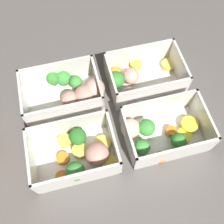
{
  "coord_description": "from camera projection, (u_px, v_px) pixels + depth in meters",
  "views": [
    {
      "loc": [
        0.06,
        0.25,
        0.53
      ],
      "look_at": [
        0.0,
        0.0,
        0.02
      ],
      "focal_mm": 42.0,
      "sensor_mm": 36.0,
      "label": 1
    }
  ],
  "objects": [
    {
      "name": "container_near_left",
      "position": [
        138.0,
        78.0,
        0.61
      ],
      "size": [
        0.18,
        0.14,
        0.07
      ],
      "color": "silver",
      "rests_on": "ground_plane"
    },
    {
      "name": "container_far_left",
      "position": [
        160.0,
        132.0,
        0.55
      ],
      "size": [
        0.18,
        0.12,
        0.07
      ],
      "color": "silver",
      "rests_on": "ground_plane"
    },
    {
      "name": "container_far_right",
      "position": [
        80.0,
        154.0,
        0.53
      ],
      "size": [
        0.17,
        0.12,
        0.07
      ],
      "color": "silver",
      "rests_on": "ground_plane"
    },
    {
      "name": "ground_plane",
      "position": [
        112.0,
        117.0,
        0.59
      ],
      "size": [
        4.0,
        4.0,
        0.0
      ],
      "primitive_type": "plane",
      "color": "#56514C"
    },
    {
      "name": "container_near_right",
      "position": [
        72.0,
        92.0,
        0.59
      ],
      "size": [
        0.18,
        0.12,
        0.07
      ],
      "color": "silver",
      "rests_on": "ground_plane"
    }
  ]
}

